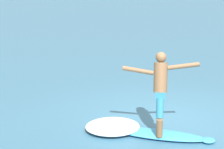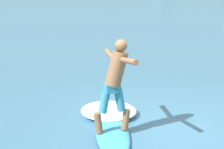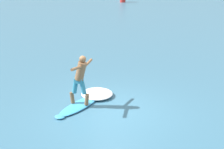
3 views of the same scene
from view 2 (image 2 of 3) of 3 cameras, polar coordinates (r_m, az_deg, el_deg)
name	(u,v)px [view 2 (image 2 of 3)]	position (r m, az deg, el deg)	size (l,w,h in m)	color
ground_plane	(168,130)	(7.23, 8.51, -8.33)	(200.00, 200.00, 0.00)	#366782
surfboard	(112,134)	(6.86, 0.05, -9.07)	(0.94, 2.22, 0.23)	#3999CD
surfer	(116,79)	(6.56, 0.55, -0.66)	(0.83, 1.48, 1.68)	brown
wave_foam_at_tail	(109,111)	(7.83, -0.52, -5.54)	(1.59, 1.58, 0.19)	white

